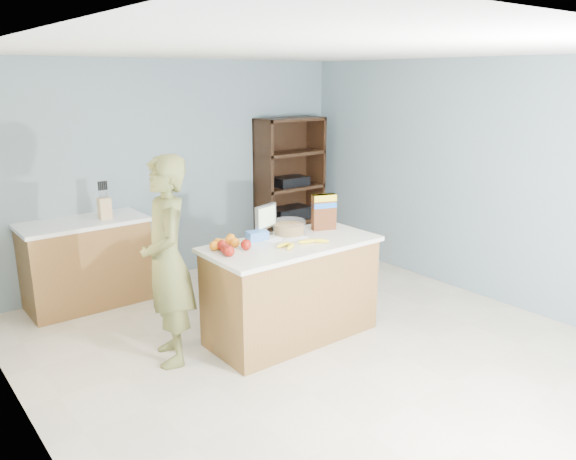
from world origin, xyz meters
TOP-DOWN VIEW (x-y plane):
  - floor at (0.00, 0.00)m, footprint 4.50×5.00m
  - walls at (0.00, 0.00)m, footprint 4.52×5.02m
  - counter_peninsula at (0.00, 0.30)m, footprint 1.56×0.76m
  - back_cabinet at (-1.20, 2.20)m, footprint 1.24×0.62m
  - shelving_unit at (1.55, 2.35)m, footprint 0.90×0.40m
  - person at (-1.06, 0.58)m, footprint 0.58×0.72m
  - knife_block at (-0.99, 2.13)m, footprint 0.12×0.10m
  - envelopes at (0.03, 0.41)m, footprint 0.38×0.22m
  - bananas at (-0.00, 0.18)m, footprint 0.48×0.20m
  - apples at (-0.58, 0.37)m, footprint 0.30×0.26m
  - oranges at (-0.55, 0.54)m, footprint 0.32×0.22m
  - blue_carton at (-0.20, 0.54)m, footprint 0.20×0.15m
  - salad_bowl at (0.15, 0.52)m, footprint 0.30×0.30m
  - tv at (-0.04, 0.63)m, footprint 0.28×0.12m
  - cereal_box at (0.50, 0.44)m, footprint 0.24×0.15m

SIDE VIEW (x-z plane):
  - floor at x=0.00m, z-range -0.01..0.01m
  - counter_peninsula at x=0.00m, z-range -0.03..0.87m
  - back_cabinet at x=-1.20m, z-range 0.00..0.90m
  - shelving_unit at x=1.55m, z-range -0.04..1.76m
  - person at x=-1.06m, z-range 0.00..1.73m
  - envelopes at x=0.03m, z-range 0.90..0.90m
  - bananas at x=0.00m, z-range 0.90..0.94m
  - oranges at x=-0.55m, z-range 0.90..0.98m
  - blue_carton at x=-0.20m, z-range 0.90..0.98m
  - apples at x=-0.58m, z-range 0.90..0.99m
  - salad_bowl at x=0.15m, z-range 0.89..1.02m
  - knife_block at x=-0.99m, z-range 0.86..1.17m
  - tv at x=-0.04m, z-range 0.92..1.20m
  - cereal_box at x=0.50m, z-range 0.93..1.27m
  - walls at x=0.00m, z-range 0.40..2.91m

